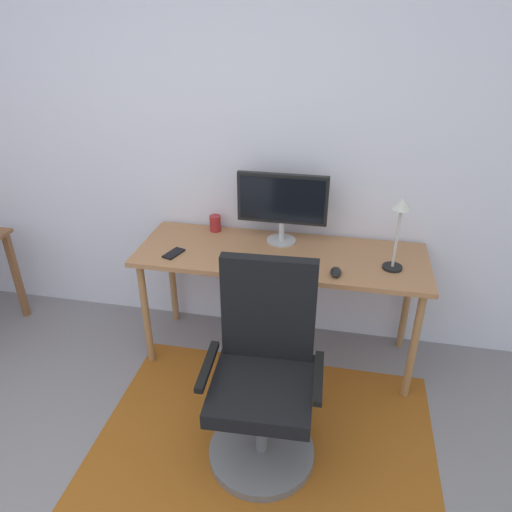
{
  "coord_description": "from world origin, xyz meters",
  "views": [
    {
      "loc": [
        0.86,
        -0.63,
        2.07
      ],
      "look_at": [
        0.41,
        1.59,
        0.85
      ],
      "focal_mm": 33.29,
      "sensor_mm": 36.0,
      "label": 1
    }
  ],
  "objects_px": {
    "monitor": "(282,202)",
    "office_chair": "(264,385)",
    "desk_lamp": "(400,219)",
    "keyboard": "(275,267)",
    "desk": "(280,264)",
    "coffee_cup": "(215,223)",
    "computer_mouse": "(336,272)",
    "cell_phone": "(174,253)"
  },
  "relations": [
    {
      "from": "desk",
      "to": "keyboard",
      "type": "xyz_separation_m",
      "value": [
        -0.0,
        -0.19,
        0.08
      ]
    },
    {
      "from": "desk",
      "to": "cell_phone",
      "type": "xyz_separation_m",
      "value": [
        -0.62,
        -0.14,
        0.08
      ]
    },
    {
      "from": "computer_mouse",
      "to": "cell_phone",
      "type": "xyz_separation_m",
      "value": [
        -0.95,
        0.05,
        -0.01
      ]
    },
    {
      "from": "keyboard",
      "to": "computer_mouse",
      "type": "distance_m",
      "value": 0.34
    },
    {
      "from": "keyboard",
      "to": "coffee_cup",
      "type": "distance_m",
      "value": 0.62
    },
    {
      "from": "desk_lamp",
      "to": "office_chair",
      "type": "bearing_deg",
      "value": -130.63
    },
    {
      "from": "desk",
      "to": "coffee_cup",
      "type": "bearing_deg",
      "value": 154.12
    },
    {
      "from": "monitor",
      "to": "keyboard",
      "type": "bearing_deg",
      "value": -87.16
    },
    {
      "from": "monitor",
      "to": "coffee_cup",
      "type": "xyz_separation_m",
      "value": [
        -0.44,
        0.07,
        -0.21
      ]
    },
    {
      "from": "desk",
      "to": "cell_phone",
      "type": "relative_size",
      "value": 12.26
    },
    {
      "from": "desk",
      "to": "office_chair",
      "type": "height_order",
      "value": "office_chair"
    },
    {
      "from": "monitor",
      "to": "keyboard",
      "type": "relative_size",
      "value": 1.26
    },
    {
      "from": "cell_phone",
      "to": "desk_lamp",
      "type": "distance_m",
      "value": 1.29
    },
    {
      "from": "keyboard",
      "to": "coffee_cup",
      "type": "xyz_separation_m",
      "value": [
        -0.46,
        0.42,
        0.04
      ]
    },
    {
      "from": "desk",
      "to": "coffee_cup",
      "type": "height_order",
      "value": "coffee_cup"
    },
    {
      "from": "cell_phone",
      "to": "office_chair",
      "type": "height_order",
      "value": "office_chair"
    },
    {
      "from": "desk_lamp",
      "to": "office_chair",
      "type": "relative_size",
      "value": 0.4
    },
    {
      "from": "monitor",
      "to": "desk_lamp",
      "type": "relative_size",
      "value": 1.3
    },
    {
      "from": "keyboard",
      "to": "cell_phone",
      "type": "height_order",
      "value": "keyboard"
    },
    {
      "from": "desk",
      "to": "office_chair",
      "type": "relative_size",
      "value": 1.64
    },
    {
      "from": "monitor",
      "to": "computer_mouse",
      "type": "bearing_deg",
      "value": -44.49
    },
    {
      "from": "desk",
      "to": "coffee_cup",
      "type": "relative_size",
      "value": 16.54
    },
    {
      "from": "keyboard",
      "to": "computer_mouse",
      "type": "relative_size",
      "value": 4.13
    },
    {
      "from": "desk",
      "to": "desk_lamp",
      "type": "height_order",
      "value": "desk_lamp"
    },
    {
      "from": "monitor",
      "to": "desk_lamp",
      "type": "bearing_deg",
      "value": -18.07
    },
    {
      "from": "computer_mouse",
      "to": "office_chair",
      "type": "xyz_separation_m",
      "value": [
        -0.29,
        -0.57,
        -0.35
      ]
    },
    {
      "from": "keyboard",
      "to": "desk",
      "type": "bearing_deg",
      "value": 88.97
    },
    {
      "from": "coffee_cup",
      "to": "cell_phone",
      "type": "height_order",
      "value": "coffee_cup"
    },
    {
      "from": "desk",
      "to": "coffee_cup",
      "type": "distance_m",
      "value": 0.53
    },
    {
      "from": "monitor",
      "to": "office_chair",
      "type": "distance_m",
      "value": 1.09
    },
    {
      "from": "cell_phone",
      "to": "office_chair",
      "type": "bearing_deg",
      "value": -25.38
    },
    {
      "from": "cell_phone",
      "to": "desk",
      "type": "bearing_deg",
      "value": 30.64
    },
    {
      "from": "computer_mouse",
      "to": "monitor",
      "type": "bearing_deg",
      "value": 135.51
    },
    {
      "from": "desk_lamp",
      "to": "monitor",
      "type": "bearing_deg",
      "value": 161.93
    },
    {
      "from": "computer_mouse",
      "to": "office_chair",
      "type": "height_order",
      "value": "office_chair"
    },
    {
      "from": "office_chair",
      "to": "cell_phone",
      "type": "bearing_deg",
      "value": 133.99
    },
    {
      "from": "cell_phone",
      "to": "monitor",
      "type": "bearing_deg",
      "value": 44.03
    },
    {
      "from": "monitor",
      "to": "desk_lamp",
      "type": "xyz_separation_m",
      "value": [
        0.66,
        -0.22,
        0.04
      ]
    },
    {
      "from": "keyboard",
      "to": "office_chair",
      "type": "relative_size",
      "value": 0.41
    },
    {
      "from": "computer_mouse",
      "to": "desk_lamp",
      "type": "relative_size",
      "value": 0.25
    },
    {
      "from": "office_chair",
      "to": "monitor",
      "type": "bearing_deg",
      "value": 91.13
    },
    {
      "from": "desk",
      "to": "monitor",
      "type": "bearing_deg",
      "value": 97.7
    }
  ]
}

